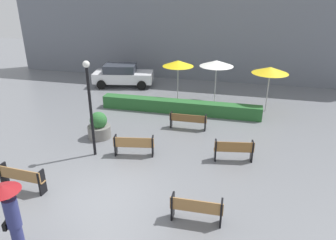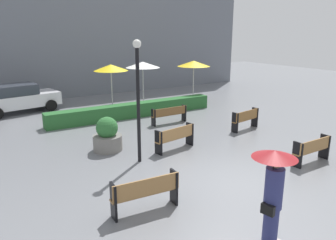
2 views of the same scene
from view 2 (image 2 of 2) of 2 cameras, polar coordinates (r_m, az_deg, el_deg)
ground_plane at (r=10.22m, az=10.19°, el=-10.27°), size 60.00×60.00×0.00m
bench_near_left at (r=8.23m, az=-3.91°, el=-12.38°), size 1.77×0.45×0.92m
bench_near_right at (r=12.14m, az=23.95°, el=-4.64°), size 1.63×0.39×0.87m
bench_mid_center at (r=12.34m, az=1.32°, el=-2.91°), size 1.76×0.66×0.90m
bench_far_right at (r=15.29m, az=13.47°, el=0.31°), size 1.65×0.59×0.91m
bench_back_row at (r=15.90m, az=0.27°, el=1.11°), size 1.89×0.36×0.82m
pedestrian_with_umbrella at (r=7.09m, az=17.92°, el=-10.89°), size 0.90×0.90×2.11m
planter_pot at (r=12.48m, az=-10.55°, el=-2.80°), size 1.09×1.09×1.30m
lamp_post at (r=10.77m, az=-5.28°, el=5.27°), size 0.28×0.28×4.12m
patio_umbrella_yellow at (r=18.41m, az=-9.96°, el=8.99°), size 1.89×1.89×2.63m
patio_umbrella_white at (r=19.84m, az=-4.44°, el=9.60°), size 2.05×2.05×2.63m
patio_umbrella_yellow_far at (r=20.63m, az=4.51°, el=9.79°), size 2.02×2.02×2.62m
hedge_strip at (r=17.32m, az=-5.88°, el=1.77°), size 9.17×0.70×0.73m
building_facade at (r=23.65m, az=-16.71°, el=14.00°), size 28.00×1.20×8.25m
parked_car at (r=19.88m, az=-24.80°, el=3.52°), size 4.45×2.57×1.57m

